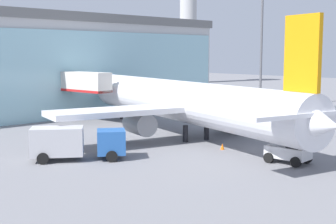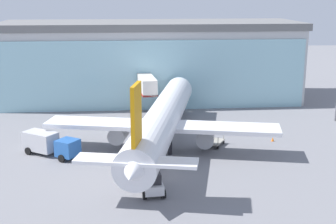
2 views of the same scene
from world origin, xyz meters
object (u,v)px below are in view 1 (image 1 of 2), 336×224
(apron_light_mast, at_px, (262,28))
(safety_cone_wingtip, at_px, (258,120))
(control_tower, at_px, (188,9))
(safety_cone_nose, at_px, (222,146))
(airplane, at_px, (184,102))
(baggage_cart, at_px, (224,125))
(pushback_tug, at_px, (289,151))
(jet_bridge, at_px, (72,82))
(catering_truck, at_px, (75,142))

(apron_light_mast, xyz_separation_m, safety_cone_wingtip, (-12.22, -9.09, -12.07))
(control_tower, bearing_deg, safety_cone_nose, -132.11)
(apron_light_mast, xyz_separation_m, airplane, (-26.61, -10.92, -8.76))
(control_tower, xyz_separation_m, safety_cone_wingtip, (-47.71, -62.06, -20.63))
(apron_light_mast, bearing_deg, control_tower, 56.18)
(apron_light_mast, height_order, baggage_cart, apron_light_mast)
(pushback_tug, bearing_deg, baggage_cart, -37.41)
(airplane, relative_size, safety_cone_wingtip, 70.54)
(airplane, bearing_deg, control_tower, -32.64)
(apron_light_mast, xyz_separation_m, safety_cone_nose, (-28.27, -17.57, -12.07))
(jet_bridge, bearing_deg, safety_cone_wingtip, -142.73)
(safety_cone_wingtip, bearing_deg, pushback_tug, -136.31)
(baggage_cart, bearing_deg, control_tower, -12.59)
(pushback_tug, bearing_deg, apron_light_mast, -55.82)
(control_tower, xyz_separation_m, safety_cone_nose, (-63.76, -70.55, -20.63))
(pushback_tug, height_order, safety_cone_nose, pushback_tug)
(baggage_cart, distance_m, safety_cone_nose, 11.01)
(catering_truck, relative_size, baggage_cart, 2.27)
(apron_light_mast, distance_m, pushback_tug, 39.09)
(safety_cone_nose, bearing_deg, safety_cone_wingtip, 27.85)
(jet_bridge, bearing_deg, baggage_cart, -161.49)
(catering_truck, xyz_separation_m, safety_cone_nose, (11.80, -4.94, -1.19))
(control_tower, relative_size, safety_cone_wingtip, 64.81)
(jet_bridge, xyz_separation_m, control_tower, (63.94, 45.15, 16.16))
(apron_light_mast, relative_size, airplane, 0.54)
(jet_bridge, xyz_separation_m, safety_cone_wingtip, (16.23, -16.92, -4.47))
(apron_light_mast, height_order, safety_cone_wingtip, apron_light_mast)
(control_tower, bearing_deg, baggage_cart, -131.17)
(catering_truck, height_order, safety_cone_wingtip, catering_truck)
(jet_bridge, xyz_separation_m, apron_light_mast, (28.45, -7.83, 7.59))
(safety_cone_wingtip, bearing_deg, airplane, -172.77)
(catering_truck, distance_m, safety_cone_nose, 12.84)
(control_tower, relative_size, apron_light_mast, 1.69)
(apron_light_mast, height_order, airplane, apron_light_mast)
(apron_light_mast, relative_size, baggage_cart, 6.54)
(control_tower, relative_size, pushback_tug, 10.53)
(jet_bridge, relative_size, safety_cone_wingtip, 23.45)
(baggage_cart, bearing_deg, catering_truck, 124.94)
(control_tower, xyz_separation_m, catering_truck, (-75.56, -65.61, -19.44))
(baggage_cart, height_order, safety_cone_nose, baggage_cart)
(jet_bridge, bearing_deg, pushback_tug, 173.72)
(baggage_cart, bearing_deg, apron_light_mast, -33.88)
(catering_truck, relative_size, safety_cone_nose, 13.29)
(safety_cone_nose, bearing_deg, pushback_tug, -90.24)
(apron_light_mast, xyz_separation_m, catering_truck, (-40.07, -12.63, -10.87))
(safety_cone_nose, xyz_separation_m, safety_cone_wingtip, (16.06, 8.48, 0.00))
(baggage_cart, height_order, pushback_tug, pushback_tug)
(airplane, xyz_separation_m, baggage_cart, (6.67, 0.53, -3.08))
(catering_truck, bearing_deg, pushback_tug, -11.80)
(apron_light_mast, bearing_deg, safety_cone_nose, -148.14)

